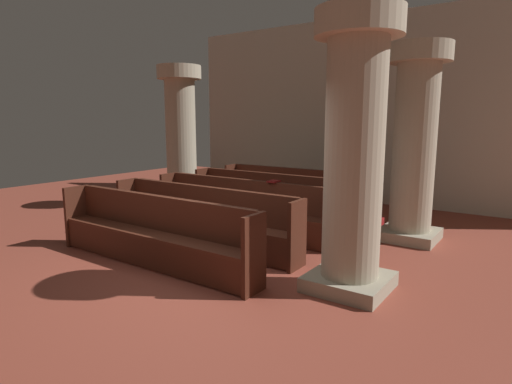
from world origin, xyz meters
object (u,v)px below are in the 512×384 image
Objects in this scene: pew_row_1 at (271,197)px; pew_row_3 at (201,216)px; pillar_aisle_rear at (354,150)px; hymn_book at (274,181)px; kneeler_box_red at (372,225)px; pew_row_0 at (296,190)px; lectern at (340,190)px; pew_row_2 at (240,205)px; pillar_far_side at (181,135)px; pillar_aisle_side at (415,141)px; pew_row_4 at (152,229)px.

pew_row_1 is 1.00× the size of pew_row_3.
pillar_aisle_rear reaches higher than pew_row_3.
hymn_book reaches higher than kneeler_box_red.
pew_row_0 is 1.00× the size of pew_row_3.
pillar_aisle_rear is at bearing -64.61° from lectern.
pillar_aisle_rear is at bearing -41.09° from pew_row_1.
pillar_far_side reaches higher than pew_row_2.
pillar_aisle_side is (2.65, 2.36, 1.18)m from pew_row_3.
pew_row_1 is at bearing 90.00° from pew_row_4.
pew_row_3 is 3.35× the size of lectern.
pew_row_0 is at bearing 90.00° from pew_row_4.
pew_row_0 and pew_row_3 have the same top height.
pew_row_0 is at bearing -126.74° from lectern.
pew_row_2 is 3.00m from lectern.
kneeler_box_red is (1.94, 2.53, -0.39)m from pew_row_3.
pillar_far_side is 3.44m from hymn_book.
pew_row_4 is at bearing -128.03° from pillar_aisle_side.
pew_row_1 is at bearing 125.95° from hymn_book.
pew_row_1 is (0.00, -1.03, 0.00)m from pew_row_0.
pew_row_0 is 1.03m from pew_row_1.
lectern is at bearing 141.50° from pillar_aisle_side.
pew_row_0 is 2.05m from kneeler_box_red.
pew_row_4 is 3.35× the size of lectern.
pew_row_0 is 3.35× the size of lectern.
pillar_aisle_side reaches higher than hymn_book.
kneeler_box_red is at bearing 37.77° from pew_row_2.
pillar_aisle_side is at bearing -38.50° from lectern.
pillar_aisle_side is 2.84m from lectern.
pillar_far_side is at bearing 155.75° from pew_row_2.
lectern is at bearing 53.26° from pew_row_0.
lectern is (3.25, 1.76, -1.25)m from pillar_far_side.
pew_row_1 reaches higher than kneeler_box_red.
pew_row_0 and pew_row_4 have the same top height.
pew_row_0 is at bearing 108.13° from hymn_book.
hymn_book reaches higher than pew_row_2.
hymn_book is at bearing -150.48° from pillar_aisle_side.
lectern is at bearing 80.64° from pew_row_3.
pillar_aisle_side reaches higher than pew_row_3.
pew_row_2 is 1.00× the size of pew_row_4.
pew_row_1 is at bearing 90.00° from pew_row_2.
lectern is at bearing 115.39° from pillar_aisle_rear.
pillar_far_side is at bearing -175.87° from kneeler_box_red.
pew_row_0 is 3.08m from pew_row_3.
pew_row_2 is at bearing -153.25° from pillar_aisle_side.
pew_row_1 is at bearing -108.94° from lectern.
pew_row_0 is at bearing 164.87° from pillar_aisle_side.
pillar_aisle_rear reaches higher than pew_row_0.
pew_row_4 is (0.00, -3.08, 0.00)m from pew_row_1.
pew_row_4 is at bearing -90.00° from pew_row_0.
pew_row_4 reaches higher than kneeler_box_red.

